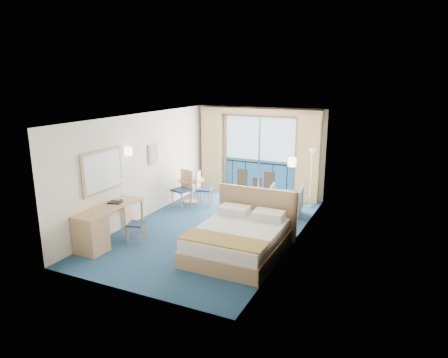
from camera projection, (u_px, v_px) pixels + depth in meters
floor at (213, 228)px, 9.72m from camera, size 6.50×6.50×0.00m
room_walls at (212, 157)px, 9.27m from camera, size 4.04×6.54×2.72m
balcony_door at (259, 158)px, 12.26m from camera, size 2.36×0.03×2.52m
curtain_left at (212, 151)px, 12.73m from camera, size 0.65×0.22×2.55m
curtain_right at (308, 159)px, 11.46m from camera, size 0.65×0.22×2.55m
pelmet at (259, 111)px, 11.79m from camera, size 3.80×0.25×0.18m
mirror at (102, 171)px, 8.82m from camera, size 0.05×1.25×0.95m
wall_print at (153, 154)px, 10.52m from camera, size 0.04×0.42×0.52m
sconce_left at (128, 151)px, 9.52m from camera, size 0.18×0.18×0.18m
sconce_right at (292, 162)px, 8.33m from camera, size 0.18×0.18×0.18m
bed at (239, 239)px, 8.25m from camera, size 1.85×2.20×1.17m
nightstand at (286, 226)px, 9.09m from camera, size 0.42×0.40×0.55m
phone at (288, 213)px, 9.01m from camera, size 0.18×0.15×0.07m
armchair at (286, 200)px, 10.58m from camera, size 0.95×0.97×0.79m
floor_lamp at (312, 163)px, 11.01m from camera, size 0.23×0.23×1.67m
desk at (95, 230)px, 8.40m from camera, size 0.60×1.74×0.81m
desk_chair at (132, 221)px, 8.83m from camera, size 0.47×0.46×0.87m
folder at (115, 202)px, 9.00m from camera, size 0.33×0.28×0.03m
desk_lamp at (121, 186)px, 9.11m from camera, size 0.12×0.12×0.47m
round_table at (191, 185)px, 11.60m from camera, size 0.77×0.77×0.70m
table_chair_a at (202, 186)px, 11.39m from camera, size 0.50×0.49×0.96m
table_chair_b at (184, 186)px, 11.20m from camera, size 0.56×0.57×1.05m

